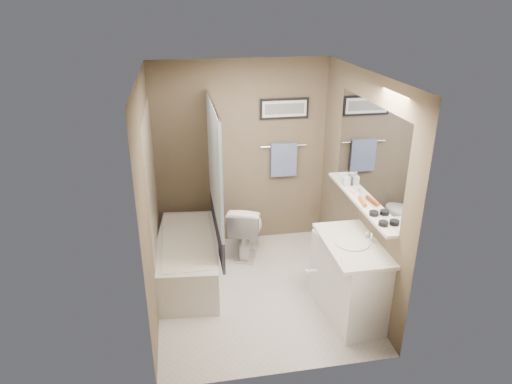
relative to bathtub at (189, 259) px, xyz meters
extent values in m
plane|color=beige|center=(0.75, -0.41, -0.25)|extent=(2.50, 2.50, 0.00)
cube|color=white|center=(0.75, -0.41, 2.13)|extent=(2.20, 2.50, 0.04)
cube|color=brown|center=(0.75, 0.82, 0.95)|extent=(2.20, 0.04, 2.40)
cube|color=brown|center=(0.75, -1.64, 0.95)|extent=(2.20, 0.04, 2.40)
cube|color=brown|center=(-0.33, -0.41, 0.95)|extent=(0.04, 2.50, 2.40)
cube|color=brown|center=(1.83, -0.41, 0.95)|extent=(0.04, 2.50, 2.40)
cube|color=#C5B495|center=(-0.34, 0.09, 0.75)|extent=(0.02, 1.55, 2.00)
cylinder|color=silver|center=(0.35, 0.09, 1.80)|extent=(0.02, 1.55, 0.02)
cube|color=white|center=(0.35, 0.09, 1.15)|extent=(0.03, 1.45, 1.28)
cube|color=#23213F|center=(0.35, 0.09, 0.33)|extent=(0.03, 1.45, 0.36)
cube|color=silver|center=(1.84, -0.56, 1.37)|extent=(0.02, 1.60, 1.00)
cube|color=silver|center=(1.79, -0.56, 0.85)|extent=(0.12, 1.60, 0.03)
cylinder|color=silver|center=(1.30, 0.81, 1.05)|extent=(0.60, 0.02, 0.02)
cube|color=#8B9CCA|center=(1.30, 0.79, 0.87)|extent=(0.34, 0.05, 0.44)
cube|color=black|center=(1.30, 0.83, 1.53)|extent=(0.62, 0.02, 0.26)
cube|color=white|center=(1.30, 0.81, 1.53)|extent=(0.56, 0.00, 0.20)
cube|color=#595959|center=(1.30, 0.81, 1.53)|extent=(0.50, 0.00, 0.13)
cube|color=silver|center=(1.30, -1.65, 0.75)|extent=(0.80, 0.02, 2.00)
cylinder|color=silver|center=(0.97, -1.60, 0.75)|extent=(0.10, 0.02, 0.02)
cube|color=silver|center=(0.00, 0.00, 0.00)|extent=(0.84, 1.56, 0.50)
cube|color=white|center=(0.00, 0.00, 0.25)|extent=(0.56, 1.36, 0.02)
imported|color=white|center=(0.76, 0.44, 0.10)|extent=(0.60, 0.78, 0.71)
cube|color=white|center=(1.60, -0.96, 0.15)|extent=(0.60, 0.95, 0.80)
cube|color=beige|center=(1.59, -0.96, 0.57)|extent=(0.54, 0.96, 0.04)
cylinder|color=silver|center=(1.58, -0.96, 0.60)|extent=(0.34, 0.34, 0.01)
cylinder|color=white|center=(1.78, -0.96, 0.64)|extent=(0.02, 0.02, 0.10)
sphere|color=white|center=(1.78, -0.86, 0.62)|extent=(0.05, 0.05, 0.05)
cylinder|color=black|center=(1.79, -1.15, 0.89)|extent=(0.09, 0.09, 0.04)
cylinder|color=black|center=(1.79, -0.94, 0.89)|extent=(0.09, 0.09, 0.04)
cylinder|color=#C1521B|center=(1.79, -0.65, 0.89)|extent=(0.07, 0.22, 0.04)
cube|color=pink|center=(1.79, -0.35, 0.87)|extent=(0.05, 0.16, 0.01)
cylinder|color=silver|center=(1.79, -0.05, 0.92)|extent=(0.08, 0.08, 0.10)
imported|color=#999999|center=(1.79, -0.17, 0.94)|extent=(0.07, 0.08, 0.16)
camera|label=1|loc=(-0.03, -4.63, 2.81)|focal=32.00mm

